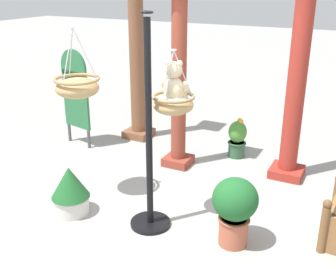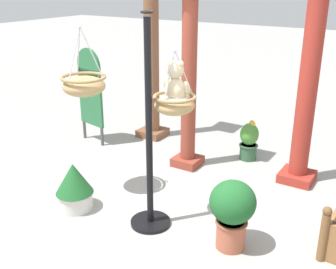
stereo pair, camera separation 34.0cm
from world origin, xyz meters
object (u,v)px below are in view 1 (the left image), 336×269
teddy_bear (174,84)px  potted_plant_tall_leafy (235,207)px  greenhouse_pillar_far_back (137,53)px  potted_plant_bushy_green (70,190)px  display_pole_central (149,168)px  hanging_basket_with_teddy (173,103)px  greenhouse_pillar_left (298,74)px  hanging_basket_left_high (77,87)px  greenhouse_pillar_right (179,84)px  potted_plant_flowering_red (237,138)px  display_sign_board (75,90)px

teddy_bear → potted_plant_tall_leafy: 1.36m
greenhouse_pillar_far_back → potted_plant_bushy_green: size_ratio=5.15×
teddy_bear → display_pole_central: bearing=-118.9°
hanging_basket_with_teddy → greenhouse_pillar_left: greenhouse_pillar_left is taller
greenhouse_pillar_far_back → potted_plant_tall_leafy: greenhouse_pillar_far_back is taller
hanging_basket_left_high → greenhouse_pillar_right: size_ratio=0.32×
hanging_basket_with_teddy → hanging_basket_left_high: (-1.18, -0.07, 0.05)m
display_pole_central → potted_plant_tall_leafy: bearing=5.2°
potted_plant_flowering_red → potted_plant_bushy_green: size_ratio=1.05×
hanging_basket_with_teddy → teddy_bear: size_ratio=1.50×
greenhouse_pillar_left → greenhouse_pillar_right: (-1.49, -0.35, -0.22)m
display_pole_central → greenhouse_pillar_far_back: size_ratio=0.77×
greenhouse_pillar_right → display_sign_board: 1.80m
hanging_basket_with_teddy → hanging_basket_left_high: bearing=-176.7°
greenhouse_pillar_left → greenhouse_pillar_right: size_ratio=1.18×
greenhouse_pillar_right → greenhouse_pillar_far_back: (-1.09, 0.71, 0.23)m
display_pole_central → hanging_basket_with_teddy: display_pole_central is taller
greenhouse_pillar_left → hanging_basket_with_teddy: bearing=-119.0°
hanging_basket_left_high → greenhouse_pillar_left: size_ratio=0.27×
hanging_basket_with_teddy → teddy_bear: (-0.00, 0.02, 0.19)m
display_pole_central → greenhouse_pillar_right: bearing=105.0°
display_pole_central → hanging_basket_with_teddy: (0.15, 0.25, 0.66)m
teddy_bear → potted_plant_bushy_green: teddy_bear is taller
hanging_basket_left_high → potted_plant_bushy_green: (0.10, -0.38, -1.11)m
hanging_basket_left_high → greenhouse_pillar_right: 1.51m
greenhouse_pillar_far_back → hanging_basket_left_high: bearing=-77.0°
potted_plant_flowering_red → potted_plant_tall_leafy: potted_plant_tall_leafy is taller
hanging_basket_left_high → potted_plant_flowering_red: 2.64m
hanging_basket_left_high → display_sign_board: size_ratio=0.51×
display_sign_board → greenhouse_pillar_right: bearing=0.9°
hanging_basket_with_teddy → greenhouse_pillar_right: size_ratio=0.26×
hanging_basket_with_teddy → display_pole_central: bearing=-121.0°
display_pole_central → greenhouse_pillar_left: (1.07, 1.90, 0.74)m
greenhouse_pillar_right → greenhouse_pillar_far_back: 1.32m
teddy_bear → greenhouse_pillar_right: 1.44m
display_sign_board → greenhouse_pillar_left: bearing=6.6°
hanging_basket_left_high → potted_plant_bushy_green: bearing=-75.7°
teddy_bear → display_sign_board: teddy_bear is taller
potted_plant_tall_leafy → greenhouse_pillar_far_back: bearing=138.1°
hanging_basket_left_high → display_sign_board: bearing=131.0°
teddy_bear → potted_plant_flowering_red: teddy_bear is taller
display_pole_central → teddy_bear: 0.91m
potted_plant_bushy_green → display_sign_board: size_ratio=0.37×
display_pole_central → greenhouse_pillar_left: 2.30m
teddy_bear → potted_plant_bushy_green: 1.72m
display_sign_board → potted_plant_tall_leafy: bearing=-24.9°
hanging_basket_with_teddy → greenhouse_pillar_left: (0.92, 1.65, 0.07)m
hanging_basket_left_high → hanging_basket_with_teddy: bearing=3.3°
display_pole_central → teddy_bear: (0.15, 0.27, 0.85)m
potted_plant_flowering_red → display_sign_board: display_sign_board is taller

